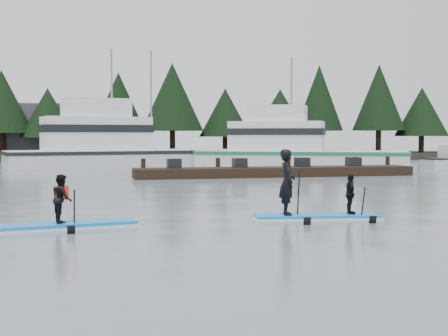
{
  "coord_description": "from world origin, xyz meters",
  "views": [
    {
      "loc": [
        -2.99,
        -14.81,
        2.2
      ],
      "look_at": [
        0.0,
        6.0,
        1.1
      ],
      "focal_mm": 50.0,
      "sensor_mm": 36.0,
      "label": 1
    }
  ],
  "objects": [
    {
      "name": "far_shore",
      "position": [
        0.0,
        42.0,
        0.3
      ],
      "size": [
        70.0,
        8.0,
        0.6
      ],
      "primitive_type": "cube",
      "color": "#2D281E",
      "rests_on": "ground"
    },
    {
      "name": "paddleboard_solo",
      "position": [
        -4.71,
        0.3,
        0.35
      ],
      "size": [
        3.58,
        1.7,
        1.77
      ],
      "rotation": [
        0.0,
        0.0,
        0.26
      ],
      "color": "#167ED5",
      "rests_on": "ground"
    },
    {
      "name": "paddleboard_duo",
      "position": [
        1.54,
        1.06,
        0.62
      ],
      "size": [
        3.33,
        1.18,
        2.38
      ],
      "rotation": [
        0.0,
        0.0,
        -0.06
      ],
      "color": "#167ED6",
      "rests_on": "ground"
    },
    {
      "name": "treeline",
      "position": [
        0.0,
        42.0,
        0.0
      ],
      "size": [
        60.0,
        4.0,
        8.0
      ],
      "primitive_type": null,
      "color": "black",
      "rests_on": "ground"
    },
    {
      "name": "fishing_boat_large",
      "position": [
        -4.25,
        29.68,
        0.68
      ],
      "size": [
        16.56,
        8.78,
        9.2
      ],
      "rotation": [
        0.0,
        0.0,
        0.29
      ],
      "color": "silver",
      "rests_on": "ground"
    },
    {
      "name": "buoy_b",
      "position": [
        0.91,
        21.31,
        0.0
      ],
      "size": [
        0.57,
        0.57,
        0.57
      ],
      "primitive_type": "sphere",
      "color": "#FF590C",
      "rests_on": "ground"
    },
    {
      "name": "waterfront_building",
      "position": [
        -14.0,
        44.0,
        2.5
      ],
      "size": [
        18.0,
        6.0,
        5.0
      ],
      "primitive_type": "cube",
      "color": "#4C4C51",
      "rests_on": "ground"
    },
    {
      "name": "ground",
      "position": [
        0.0,
        0.0,
        0.0
      ],
      "size": [
        160.0,
        160.0,
        0.0
      ],
      "primitive_type": "plane",
      "color": "slate",
      "rests_on": "ground"
    },
    {
      "name": "buoy_c",
      "position": [
        12.27,
        25.11,
        0.0
      ],
      "size": [
        0.53,
        0.53,
        0.53
      ],
      "primitive_type": "sphere",
      "color": "#FF590C",
      "rests_on": "ground"
    },
    {
      "name": "floating_dock",
      "position": [
        4.5,
        17.79,
        0.25
      ],
      "size": [
        15.27,
        3.38,
        0.51
      ],
      "primitive_type": "cube",
      "rotation": [
        0.0,
        0.0,
        0.09
      ],
      "color": "black",
      "rests_on": "ground"
    },
    {
      "name": "fishing_boat_medium",
      "position": [
        8.14,
        27.58,
        0.61
      ],
      "size": [
        14.87,
        9.12,
        8.57
      ],
      "rotation": [
        0.0,
        0.0,
        -0.38
      ],
      "color": "silver",
      "rests_on": "ground"
    }
  ]
}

